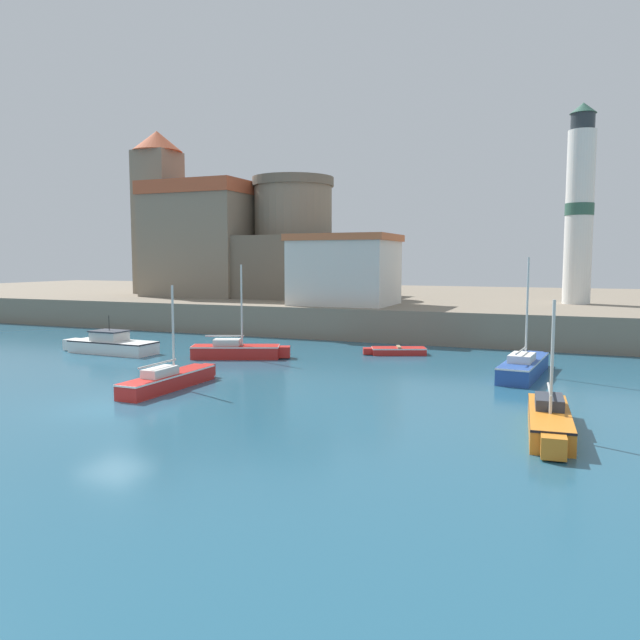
# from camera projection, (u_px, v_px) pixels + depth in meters

# --- Properties ---
(ground_plane) EXTENTS (200.00, 200.00, 0.00)m
(ground_plane) POSITION_uv_depth(u_px,v_px,m) (114.00, 407.00, 23.50)
(ground_plane) COLOR #235670
(quay_seawall) EXTENTS (120.00, 40.00, 2.21)m
(quay_seawall) POSITION_uv_depth(u_px,v_px,m) (400.00, 305.00, 61.40)
(quay_seawall) COLOR gray
(quay_seawall) RESTS_ON ground
(dinghy_red_0) EXTENTS (3.74, 2.31, 0.49)m
(dinghy_red_0) POSITION_uv_depth(u_px,v_px,m) (397.00, 350.00, 36.65)
(dinghy_red_0) COLOR red
(dinghy_red_0) RESTS_ON ground
(motorboat_white_1) EXTENTS (6.29, 2.07, 2.25)m
(motorboat_white_1) POSITION_uv_depth(u_px,v_px,m) (110.00, 345.00, 37.16)
(motorboat_white_1) COLOR white
(motorboat_white_1) RESTS_ON ground
(sailboat_red_2) EXTENTS (1.18, 6.04, 4.46)m
(sailboat_red_2) POSITION_uv_depth(u_px,v_px,m) (169.00, 379.00, 26.85)
(sailboat_red_2) COLOR red
(sailboat_red_2) RESTS_ON ground
(sailboat_orange_3) EXTENTS (1.66, 5.78, 4.32)m
(sailboat_orange_3) POSITION_uv_depth(u_px,v_px,m) (550.00, 420.00, 19.92)
(sailboat_orange_3) COLOR orange
(sailboat_orange_3) RESTS_ON ground
(sailboat_blue_4) EXTENTS (2.02, 6.77, 5.67)m
(sailboat_blue_4) POSITION_uv_depth(u_px,v_px,m) (524.00, 366.00, 29.88)
(sailboat_blue_4) COLOR #284C9E
(sailboat_blue_4) RESTS_ON ground
(sailboat_red_5) EXTENTS (5.55, 3.19, 5.29)m
(sailboat_red_5) POSITION_uv_depth(u_px,v_px,m) (237.00, 350.00, 35.24)
(sailboat_red_5) COLOR red
(sailboat_red_5) RESTS_ON ground
(church) EXTENTS (13.91, 17.20, 15.92)m
(church) POSITION_uv_depth(u_px,v_px,m) (221.00, 237.00, 61.85)
(church) COLOR gray
(church) RESTS_ON quay_seawall
(fortress) EXTENTS (11.50, 11.50, 10.71)m
(fortress) POSITION_uv_depth(u_px,v_px,m) (293.00, 254.00, 56.80)
(fortress) COLOR #685E4F
(fortress) RESTS_ON quay_seawall
(lighthouse) EXTENTS (2.07, 2.07, 14.90)m
(lighthouse) POSITION_uv_depth(u_px,v_px,m) (580.00, 207.00, 46.68)
(lighthouse) COLOR silver
(lighthouse) RESTS_ON quay_seawall
(harbor_shed_near_wharf) EXTENTS (7.50, 6.12, 5.20)m
(harbor_shed_near_wharf) POSITION_uv_depth(u_px,v_px,m) (345.00, 269.00, 46.34)
(harbor_shed_near_wharf) COLOR silver
(harbor_shed_near_wharf) RESTS_ON quay_seawall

